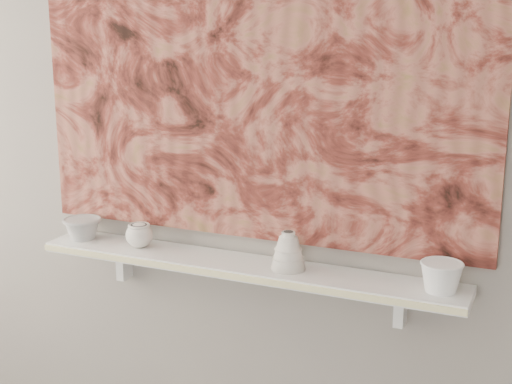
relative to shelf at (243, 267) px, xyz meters
The scene contains 11 objects.
wall_back 0.45m from the shelf, 90.00° to the left, with size 3.60×3.60×0.00m, color gray.
shelf is the anchor object (origin of this frame).
shelf_stripe 0.09m from the shelf, 90.00° to the right, with size 1.40×0.01×0.02m, color beige.
bracket_left 0.50m from the shelf, behind, with size 0.03×0.06×0.12m, color silver.
bracket_right 0.50m from the shelf, ahead, with size 0.03×0.06×0.12m, color silver.
painting 0.63m from the shelf, 90.00° to the left, with size 1.50×0.03×1.10m, color maroon.
house_motif 0.55m from the shelf, ahead, with size 0.09×0.00×0.08m, color black.
bowl_grey 0.61m from the shelf, behind, with size 0.13×0.13×0.08m, color #A2A29F, non-canonical shape.
cup_cream 0.38m from the shelf, behind, with size 0.09×0.09×0.08m, color beige, non-canonical shape.
bell_vessel 0.17m from the shelf, ahead, with size 0.11×0.11×0.12m, color silver, non-canonical shape.
bowl_white 0.61m from the shelf, ahead, with size 0.12×0.12×0.09m, color white, non-canonical shape.
Camera 1 is at (0.89, -0.42, 1.67)m, focal length 50.00 mm.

